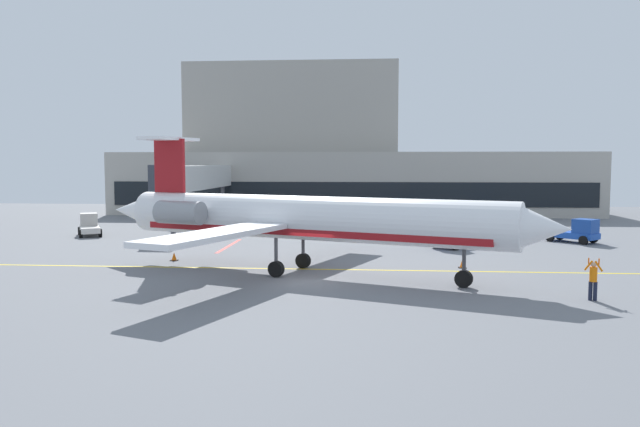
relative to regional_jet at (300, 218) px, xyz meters
name	(u,v)px	position (x,y,z in m)	size (l,w,h in m)	color
ground	(309,282)	(0.76, -2.35, -3.25)	(120.00, 120.00, 0.11)	slate
terminal_building	(332,158)	(-1.14, 46.22, 3.79)	(59.12, 16.33, 19.21)	#ADA89E
jet_bridge_west	(197,178)	(-13.25, 25.59, 1.62)	(2.40, 22.58, 6.19)	silver
regional_jet	(300,218)	(0.00, 0.00, 0.00)	(27.47, 22.13, 7.98)	white
baggage_tug	(577,232)	(20.46, 15.51, -2.30)	(3.99, 3.96, 1.94)	#1E4CB2
pushback_tractor	(89,225)	(-20.57, 17.13, -2.32)	(3.12, 3.88, 1.91)	silver
belt_loader	(453,236)	(10.16, 11.61, -2.30)	(3.67, 3.83, 1.94)	#19389E
fuel_tank	(203,213)	(-12.70, 25.48, -1.86)	(7.87, 2.25, 2.37)	white
marshaller	(593,279)	(14.36, -6.00, -2.18)	(0.79, 0.44, 1.99)	#191E33
safety_cone_alpha	(174,257)	(-8.72, 3.94, -2.95)	(0.47, 0.47, 0.55)	orange
safety_cone_bravo	(462,264)	(9.63, 2.64, -2.95)	(0.47, 0.47, 0.55)	orange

